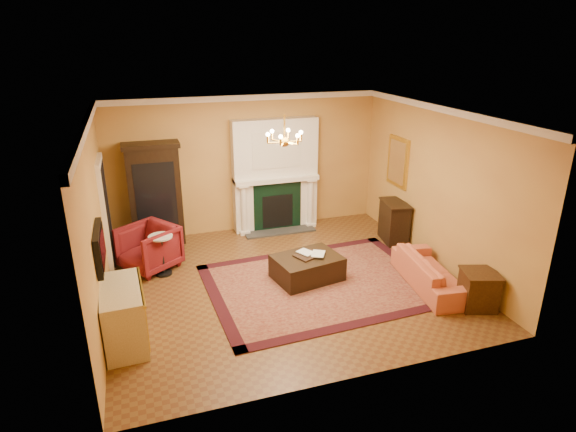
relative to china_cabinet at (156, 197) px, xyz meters
name	(u,v)px	position (x,y,z in m)	size (l,w,h in m)	color
floor	(285,282)	(2.01, -2.49, -1.05)	(6.00, 5.50, 0.02)	brown
ceiling	(284,113)	(2.01, -2.49, 1.97)	(6.00, 5.50, 0.02)	white
wall_back	(247,164)	(2.01, 0.27, 0.46)	(6.00, 0.02, 3.00)	gold
wall_front	(355,276)	(2.01, -5.25, 0.46)	(6.00, 0.02, 3.00)	gold
wall_left	(95,223)	(-1.00, -2.49, 0.46)	(0.02, 5.50, 3.00)	gold
wall_right	(437,187)	(5.02, -2.49, 0.46)	(0.02, 5.50, 3.00)	gold
fireplace	(275,177)	(2.61, 0.08, 0.16)	(1.90, 0.70, 2.50)	white
crown_molding	(268,109)	(2.01, -1.53, 1.90)	(6.00, 5.50, 0.12)	silver
doorway	(106,214)	(-0.94, -0.79, 0.01)	(0.08, 1.05, 2.10)	silver
tv_panel	(100,248)	(-0.93, -3.09, 0.31)	(0.09, 0.95, 0.58)	black
gilt_mirror	(398,162)	(4.98, -1.09, 0.61)	(0.06, 0.76, 1.05)	gold
chandelier	(285,138)	(2.01, -2.49, 1.57)	(0.63, 0.55, 0.53)	gold
oriental_rug	(321,283)	(2.60, -2.77, -1.03)	(3.93, 2.95, 0.02)	#4B1110
china_cabinet	(156,197)	(0.00, 0.00, 0.00)	(1.04, 0.47, 2.07)	black
wingback_armchair	(149,246)	(-0.25, -1.18, -0.57)	(0.91, 0.85, 0.94)	maroon
pedestal_table	(162,252)	(-0.04, -1.51, -0.58)	(0.43, 0.43, 0.78)	black
commode	(124,315)	(-0.72, -3.50, -0.60)	(0.55, 1.17, 0.87)	beige
coral_sofa	(432,267)	(4.42, -3.43, -0.67)	(1.88, 0.55, 0.74)	#BA4E3B
end_table	(478,291)	(4.73, -4.27, -0.74)	(0.52, 0.52, 0.60)	#3D2710
console_table	(394,222)	(4.79, -1.44, -0.61)	(0.43, 0.76, 0.84)	black
leather_ottoman	(307,267)	(2.43, -2.51, -0.80)	(1.15, 0.84, 0.43)	black
ottoman_tray	(308,255)	(2.45, -2.49, -0.57)	(0.44, 0.34, 0.03)	black
book_a	(302,248)	(2.34, -2.47, -0.41)	(0.22, 0.03, 0.29)	gray
book_b	(312,246)	(2.53, -2.49, -0.41)	(0.22, 0.02, 0.31)	gray
topiary_left	(253,169)	(2.10, 0.04, 0.40)	(0.14, 0.14, 0.38)	gray
topiary_right	(304,163)	(3.27, 0.04, 0.44)	(0.17, 0.17, 0.45)	gray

